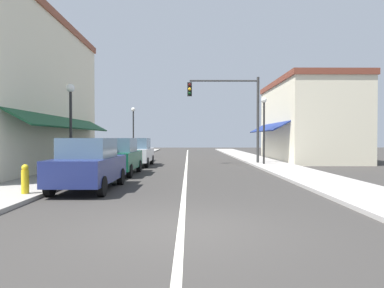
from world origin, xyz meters
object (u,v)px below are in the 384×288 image
object	(u,v)px
parked_car_second_left	(118,156)
traffic_signal_mast_arm	(234,105)
parked_car_nearest_left	(89,164)
street_lamp_right_mid	(264,119)
fire_hydrant	(25,179)
street_lamp_left_far	(133,124)
parked_car_third_left	(137,152)
street_lamp_left_near	(71,113)

from	to	relation	value
parked_car_second_left	traffic_signal_mast_arm	xyz separation A→B (m)	(6.44, 6.42, 3.10)
parked_car_nearest_left	traffic_signal_mast_arm	distance (m)	13.43
parked_car_second_left	traffic_signal_mast_arm	bearing A→B (deg)	45.57
street_lamp_right_mid	parked_car_nearest_left	bearing A→B (deg)	-128.59
parked_car_second_left	fire_hydrant	bearing A→B (deg)	-101.98
traffic_signal_mast_arm	fire_hydrant	distance (m)	15.49
street_lamp_left_far	fire_hydrant	size ratio (longest dim) A/B	5.18
parked_car_nearest_left	parked_car_third_left	xyz separation A→B (m)	(0.11, 10.15, 0.00)
traffic_signal_mast_arm	street_lamp_left_far	distance (m)	11.22
parked_car_third_left	street_lamp_right_mid	size ratio (longest dim) A/B	0.94
fire_hydrant	street_lamp_left_near	bearing A→B (deg)	94.03
parked_car_nearest_left	parked_car_second_left	size ratio (longest dim) A/B	1.00
parked_car_third_left	traffic_signal_mast_arm	bearing A→B (deg)	11.48
street_lamp_left_near	street_lamp_left_far	size ratio (longest dim) A/B	0.92
parked_car_nearest_left	traffic_signal_mast_arm	size ratio (longest dim) A/B	0.70
parked_car_nearest_left	parked_car_third_left	distance (m)	10.15
parked_car_third_left	street_lamp_left_far	distance (m)	9.48
street_lamp_left_near	fire_hydrant	distance (m)	5.58
parked_car_second_left	street_lamp_left_near	size ratio (longest dim) A/B	0.99
parked_car_nearest_left	traffic_signal_mast_arm	bearing A→B (deg)	61.44
parked_car_second_left	street_lamp_left_near	bearing A→B (deg)	-141.73
parked_car_second_left	street_lamp_right_mid	bearing A→B (deg)	33.55
parked_car_nearest_left	street_lamp_left_near	size ratio (longest dim) A/B	0.99
traffic_signal_mast_arm	street_lamp_left_far	xyz separation A→B (m)	(-7.98, 7.84, -0.92)
parked_car_second_left	street_lamp_left_far	size ratio (longest dim) A/B	0.91
street_lamp_left_near	street_lamp_right_mid	bearing A→B (deg)	33.76
parked_car_second_left	parked_car_third_left	world-z (taller)	same
street_lamp_left_near	parked_car_second_left	bearing A→B (deg)	37.59
street_lamp_left_near	fire_hydrant	xyz separation A→B (m)	(0.36, -5.07, -2.31)
parked_car_third_left	traffic_signal_mast_arm	xyz separation A→B (m)	(6.31, 1.23, 3.10)
parked_car_second_left	fire_hydrant	distance (m)	6.63
parked_car_nearest_left	traffic_signal_mast_arm	xyz separation A→B (m)	(6.42, 11.38, 3.10)
parked_car_third_left	fire_hydrant	xyz separation A→B (m)	(-1.58, -11.65, -0.33)
parked_car_second_left	street_lamp_right_mid	distance (m)	10.01
parked_car_nearest_left	street_lamp_left_near	world-z (taller)	street_lamp_left_near
street_lamp_left_near	parked_car_nearest_left	bearing A→B (deg)	-62.97
traffic_signal_mast_arm	fire_hydrant	size ratio (longest dim) A/B	6.73
parked_car_nearest_left	parked_car_second_left	bearing A→B (deg)	91.06
street_lamp_left_far	street_lamp_right_mid	bearing A→B (deg)	-42.52
parked_car_nearest_left	street_lamp_left_near	xyz separation A→B (m)	(-1.82, 3.57, 1.98)
fire_hydrant	parked_car_third_left	bearing A→B (deg)	82.29
parked_car_second_left	traffic_signal_mast_arm	world-z (taller)	traffic_signal_mast_arm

